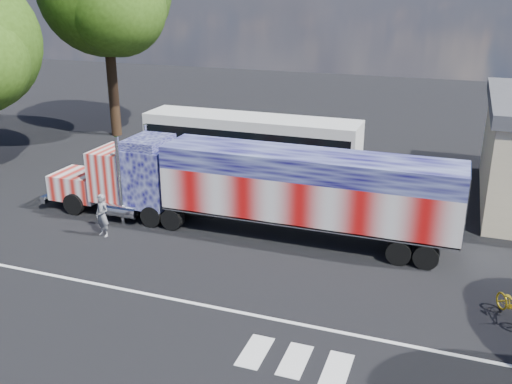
% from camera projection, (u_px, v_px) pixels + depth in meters
% --- Properties ---
extents(ground, '(100.00, 100.00, 0.00)m').
position_uv_depth(ground, '(229.00, 264.00, 21.60)').
color(ground, black).
extents(lane_markings, '(30.00, 2.67, 0.01)m').
position_uv_depth(lane_markings, '(233.00, 325.00, 17.72)').
color(lane_markings, silver).
rests_on(lane_markings, ground).
extents(semi_truck, '(18.66, 2.95, 3.98)m').
position_uv_depth(semi_truck, '(254.00, 186.00, 23.83)').
color(semi_truck, black).
rests_on(semi_truck, ground).
extents(coach_bus, '(11.71, 2.73, 3.41)m').
position_uv_depth(coach_bus, '(251.00, 147.00, 30.74)').
color(coach_bus, white).
rests_on(coach_bus, ground).
extents(woman, '(0.76, 0.60, 1.84)m').
position_uv_depth(woman, '(102.00, 215.00, 23.78)').
color(woman, slate).
rests_on(woman, ground).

